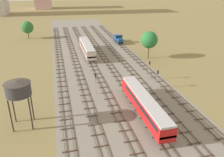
# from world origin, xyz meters

# --- Properties ---
(ground_plane) EXTENTS (480.00, 480.00, 0.00)m
(ground_plane) POSITION_xyz_m (0.00, 56.00, 0.00)
(ground_plane) COLOR olive
(ballast_bed) EXTENTS (28.64, 176.00, 0.01)m
(ballast_bed) POSITION_xyz_m (0.00, 56.00, 0.00)
(ballast_bed) COLOR gray
(ballast_bed) RESTS_ON ground
(track_far_left) EXTENTS (2.40, 126.00, 0.29)m
(track_far_left) POSITION_xyz_m (-12.32, 57.00, 0.14)
(track_far_left) COLOR #47382D
(track_far_left) RESTS_ON ground
(track_left) EXTENTS (2.40, 126.00, 0.29)m
(track_left) POSITION_xyz_m (-7.39, 57.00, 0.14)
(track_left) COLOR #47382D
(track_left) RESTS_ON ground
(track_centre_left) EXTENTS (2.40, 126.00, 0.29)m
(track_centre_left) POSITION_xyz_m (-2.46, 57.00, 0.14)
(track_centre_left) COLOR #47382D
(track_centre_left) RESTS_ON ground
(track_centre) EXTENTS (2.40, 126.00, 0.29)m
(track_centre) POSITION_xyz_m (2.46, 57.00, 0.14)
(track_centre) COLOR #47382D
(track_centre) RESTS_ON ground
(track_centre_right) EXTENTS (2.40, 126.00, 0.29)m
(track_centre_right) POSITION_xyz_m (7.39, 57.00, 0.14)
(track_centre_right) COLOR #47382D
(track_centre_right) RESTS_ON ground
(track_right) EXTENTS (2.40, 126.00, 0.29)m
(track_right) POSITION_xyz_m (12.32, 57.00, 0.14)
(track_right) COLOR #47382D
(track_right) RESTS_ON ground
(diesel_railcar_centre_nearest) EXTENTS (2.96, 20.50, 3.80)m
(diesel_railcar_centre_nearest) POSITION_xyz_m (2.46, 26.44, 2.60)
(diesel_railcar_centre_nearest) COLOR red
(diesel_railcar_centre_nearest) RESTS_ON ground
(diesel_railcar_centre_left_near) EXTENTS (2.96, 20.50, 3.80)m
(diesel_railcar_centre_left_near) POSITION_xyz_m (-2.46, 67.88, 2.60)
(diesel_railcar_centre_left_near) COLOR beige
(diesel_railcar_centre_left_near) RESTS_ON ground
(shunter_loco_right_mid) EXTENTS (2.74, 8.46, 3.10)m
(shunter_loco_right_mid) POSITION_xyz_m (12.32, 81.05, 2.01)
(shunter_loco_right_mid) COLOR #194C8C
(shunter_loco_right_mid) RESTS_ON ground
(water_tower) EXTENTS (4.50, 4.50, 8.90)m
(water_tower) POSITION_xyz_m (-19.78, 28.57, 7.44)
(water_tower) COLOR #2D2826
(water_tower) RESTS_ON ground
(signal_post_nearest) EXTENTS (0.28, 0.47, 5.10)m
(signal_post_nearest) POSITION_xyz_m (-4.93, 37.82, 3.25)
(signal_post_nearest) COLOR gray
(signal_post_nearest) RESTS_ON ground
(signal_post_near) EXTENTS (0.28, 0.47, 5.28)m
(signal_post_near) POSITION_xyz_m (9.86, 42.13, 3.36)
(signal_post_near) COLOR gray
(signal_post_near) RESTS_ON ground
(signal_post_mid) EXTENTS (0.28, 0.47, 4.77)m
(signal_post_mid) POSITION_xyz_m (9.86, 36.99, 3.06)
(signal_post_mid) COLOR gray
(signal_post_mid) RESTS_ON ground
(lineside_tree_0) EXTENTS (5.23, 5.23, 7.63)m
(lineside_tree_0) POSITION_xyz_m (-24.23, 97.44, 5.01)
(lineside_tree_0) COLOR #4C331E
(lineside_tree_0) RESTS_ON ground
(lineside_tree_1) EXTENTS (5.52, 5.52, 9.00)m
(lineside_tree_1) POSITION_xyz_m (16.69, 59.11, 6.24)
(lineside_tree_1) COLOR #4C331E
(lineside_tree_1) RESTS_ON ground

